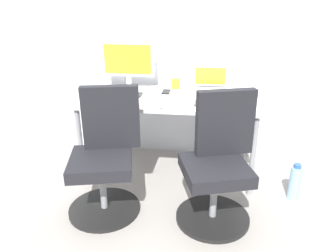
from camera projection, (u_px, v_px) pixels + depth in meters
ground_plane at (169, 170)px, 3.09m from camera, size 5.28×5.28×0.00m
back_wall at (175, 23)px, 3.01m from camera, size 4.40×0.04×2.60m
desk at (169, 104)px, 2.85m from camera, size 1.53×0.72×0.72m
office_chair_left at (105, 158)px, 2.41m from camera, size 0.54×0.54×0.94m
office_chair_right at (218, 165)px, 2.32m from camera, size 0.55×0.55×0.94m
water_bottle_on_floor at (295, 182)px, 2.62m from camera, size 0.09×0.09×0.31m
desktop_monitor at (128, 62)px, 2.98m from camera, size 0.48×0.18×0.43m
open_laptop at (210, 85)px, 2.98m from camera, size 0.31×0.30×0.22m
keyboard_by_monitor at (122, 94)px, 2.86m from camera, size 0.34×0.12×0.02m
keyboard_by_laptop at (215, 104)px, 2.61m from camera, size 0.34×0.12×0.02m
mouse_by_monitor at (97, 88)px, 3.04m from camera, size 0.06×0.10×0.03m
mouse_by_laptop at (161, 105)px, 2.55m from camera, size 0.06×0.10×0.03m
coffee_mug at (176, 84)px, 3.06m from camera, size 0.08×0.08×0.09m
pen_cup at (222, 95)px, 2.70m from camera, size 0.07×0.07×0.10m
phone_near_monitor at (166, 92)px, 2.95m from camera, size 0.07×0.14×0.01m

